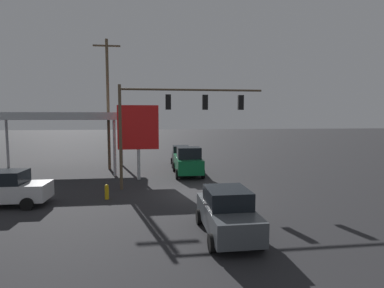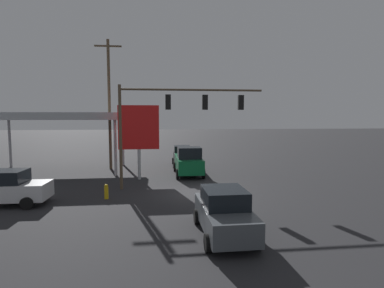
# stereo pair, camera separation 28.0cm
# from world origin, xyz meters

# --- Properties ---
(ground_plane) EXTENTS (200.00, 200.00, 0.00)m
(ground_plane) POSITION_xyz_m (0.00, 0.00, 0.00)
(ground_plane) COLOR #262628
(traffic_signal_assembly) EXTENTS (9.65, 0.43, 6.93)m
(traffic_signal_assembly) POSITION_xyz_m (1.17, -1.51, 5.23)
(traffic_signal_assembly) COLOR brown
(traffic_signal_assembly) RESTS_ON ground
(utility_pole) EXTENTS (2.40, 0.26, 11.78)m
(utility_pole) POSITION_xyz_m (6.74, -9.62, 6.19)
(utility_pole) COLOR brown
(utility_pole) RESTS_ON ground
(gas_station_canopy) EXTENTS (11.84, 6.62, 5.19)m
(gas_station_canopy) POSITION_xyz_m (11.16, -9.08, 4.83)
(gas_station_canopy) COLOR #B2B7BC
(gas_station_canopy) RESTS_ON ground
(price_sign) EXTENTS (3.11, 0.27, 5.71)m
(price_sign) POSITION_xyz_m (3.81, -4.61, 3.90)
(price_sign) COLOR #B7B7BC
(price_sign) RESTS_ON ground
(sedan_far) EXTENTS (4.43, 2.11, 1.93)m
(sedan_far) POSITION_xyz_m (10.60, 1.57, 0.95)
(sedan_far) COLOR silver
(sedan_far) RESTS_ON ground
(pickup_parked) EXTENTS (2.27, 5.20, 2.40)m
(pickup_parked) POSITION_xyz_m (-0.14, -5.85, 1.11)
(pickup_parked) COLOR #0C592D
(pickup_parked) RESTS_ON ground
(hatchback_crossing) EXTENTS (2.01, 3.83, 1.97)m
(hatchback_crossing) POSITION_xyz_m (-0.03, -10.86, 0.95)
(hatchback_crossing) COLOR black
(hatchback_crossing) RESTS_ON ground
(sedan_waiting) EXTENTS (2.10, 4.42, 1.93)m
(sedan_waiting) POSITION_xyz_m (-0.28, 7.01, 0.95)
(sedan_waiting) COLOR #474C51
(sedan_waiting) RESTS_ON ground
(fire_hydrant) EXTENTS (0.24, 0.24, 0.88)m
(fire_hydrant) POSITION_xyz_m (5.41, 0.86, 0.44)
(fire_hydrant) COLOR gold
(fire_hydrant) RESTS_ON ground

